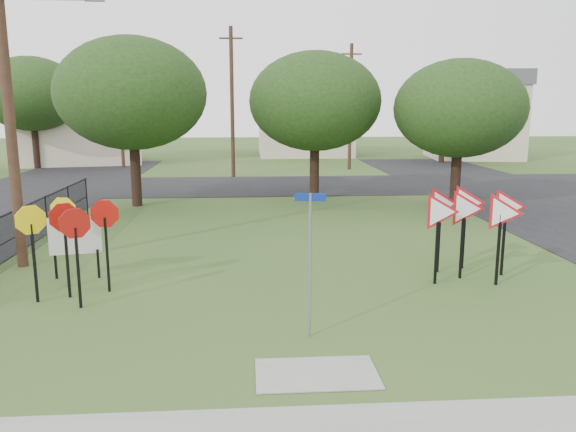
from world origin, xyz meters
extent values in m
plane|color=#304D1D|center=(0.00, 0.00, 0.00)|extent=(140.00, 140.00, 0.00)
cube|color=black|center=(0.00, 20.00, 0.01)|extent=(60.00, 8.00, 0.02)
cube|color=gray|center=(0.00, -2.40, 0.01)|extent=(2.00, 1.20, 0.02)
cylinder|color=gray|center=(0.05, -0.84, 1.39)|extent=(0.06, 0.06, 2.77)
cube|color=navy|center=(0.05, -0.84, 2.70)|extent=(0.57, 0.11, 0.15)
cube|color=black|center=(-5.22, 1.78, 0.90)|extent=(0.05, 0.05, 1.79)
cube|color=black|center=(-4.41, 2.14, 0.90)|extent=(0.05, 0.05, 1.79)
cube|color=black|center=(-4.77, 1.06, 0.90)|extent=(0.05, 0.05, 1.79)
cube|color=black|center=(-5.84, 1.51, 0.90)|extent=(0.05, 0.05, 1.79)
cube|color=black|center=(-5.48, 2.59, 0.90)|extent=(0.05, 0.05, 1.79)
cube|color=black|center=(3.51, 2.17, 0.88)|extent=(0.06, 0.06, 1.77)
cube|color=black|center=(4.30, 2.57, 0.88)|extent=(0.06, 0.06, 1.77)
cube|color=black|center=(4.98, 1.98, 0.88)|extent=(0.06, 0.06, 1.77)
cube|color=black|center=(3.90, 3.16, 0.88)|extent=(0.06, 0.06, 1.77)
cube|color=black|center=(4.69, 3.45, 0.88)|extent=(0.06, 0.06, 1.77)
cube|color=black|center=(5.47, 2.76, 0.88)|extent=(0.06, 0.06, 1.77)
cube|color=black|center=(-6.00, 3.27, 0.37)|extent=(0.05, 0.05, 0.74)
cube|color=black|center=(-4.94, 3.27, 0.37)|extent=(0.05, 0.05, 0.74)
cube|color=silver|center=(-5.47, 3.27, 1.12)|extent=(1.26, 0.26, 0.96)
cylinder|color=#452D20|center=(-7.30, 4.50, 5.00)|extent=(0.28, 0.28, 10.00)
cylinder|color=#452D20|center=(-2.00, 24.00, 4.50)|extent=(0.24, 0.24, 9.00)
cube|color=#452D20|center=(-2.00, 24.00, 8.30)|extent=(1.40, 0.10, 0.10)
cylinder|color=#452D20|center=(6.00, 28.00, 4.25)|extent=(0.24, 0.24, 8.50)
cube|color=#452D20|center=(6.00, 28.00, 7.80)|extent=(1.40, 0.10, 0.10)
cylinder|color=#452D20|center=(-10.00, 30.00, 4.50)|extent=(0.24, 0.24, 9.00)
cube|color=#452D20|center=(-10.00, 30.00, 8.30)|extent=(1.40, 0.10, 0.10)
cylinder|color=black|center=(-7.60, 5.10, 0.75)|extent=(0.05, 0.05, 1.50)
cylinder|color=black|center=(-7.60, 7.40, 0.75)|extent=(0.05, 0.05, 1.50)
cylinder|color=black|center=(-7.60, 9.70, 0.75)|extent=(0.05, 0.05, 1.50)
cylinder|color=black|center=(-7.60, 12.00, 0.75)|extent=(0.05, 0.05, 1.50)
cube|color=black|center=(-7.60, 6.25, 1.46)|extent=(0.03, 11.50, 0.03)
cube|color=black|center=(-7.60, 6.25, 0.75)|extent=(0.03, 11.50, 0.03)
cube|color=black|center=(-7.60, 6.25, 0.75)|extent=(0.01, 11.50, 1.50)
cube|color=beige|center=(-14.00, 34.00, 3.00)|extent=(10.08, 8.46, 6.00)
cube|color=#504F55|center=(-14.00, 34.00, 6.60)|extent=(10.58, 8.88, 1.20)
cube|color=beige|center=(4.00, 40.00, 2.50)|extent=(8.00, 8.00, 5.00)
cube|color=#504F55|center=(4.00, 40.00, 5.60)|extent=(8.40, 8.40, 1.20)
cube|color=beige|center=(18.00, 36.00, 3.00)|extent=(7.91, 7.91, 6.00)
cube|color=#504F55|center=(18.00, 36.00, 6.60)|extent=(8.30, 8.30, 1.20)
cylinder|color=black|center=(-6.00, 14.00, 1.31)|extent=(0.44, 0.44, 2.62)
ellipsoid|color=#1B3313|center=(-6.00, 14.00, 4.87)|extent=(6.40, 6.40, 4.80)
cylinder|color=black|center=(2.00, 15.00, 1.22)|extent=(0.44, 0.44, 2.45)
ellipsoid|color=#1B3313|center=(2.00, 15.00, 4.55)|extent=(6.00, 6.00, 4.50)
cylinder|color=black|center=(8.00, 13.00, 1.14)|extent=(0.44, 0.44, 2.27)
ellipsoid|color=#1B3313|center=(8.00, 13.00, 4.23)|extent=(5.60, 5.60, 4.20)
cylinder|color=black|center=(-16.00, 30.00, 1.40)|extent=(0.44, 0.44, 2.80)
ellipsoid|color=#1B3313|center=(-16.00, 30.00, 5.18)|extent=(6.80, 6.80, 5.10)
cylinder|color=black|center=(14.00, 32.00, 1.22)|extent=(0.44, 0.44, 2.45)
ellipsoid|color=#1B3313|center=(14.00, 32.00, 4.55)|extent=(6.00, 6.00, 4.50)
camera|label=1|loc=(-1.08, -10.88, 4.32)|focal=35.00mm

